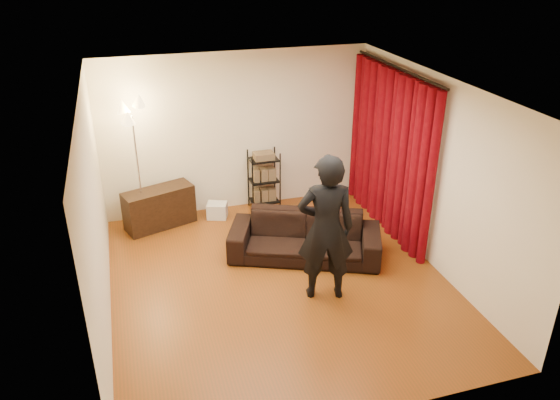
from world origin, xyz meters
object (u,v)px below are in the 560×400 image
object	(u,v)px
sofa	(305,237)
floor_lamp	(138,169)
person	(326,229)
wire_shelf	(264,180)
storage_boxes	(218,211)
media_cabinet	(159,208)

from	to	relation	value
sofa	floor_lamp	size ratio (longest dim) A/B	1.02
person	wire_shelf	size ratio (longest dim) A/B	1.89
storage_boxes	floor_lamp	distance (m)	1.54
sofa	person	xyz separation A→B (m)	(-0.08, -0.99, 0.67)
sofa	wire_shelf	xyz separation A→B (m)	(-0.15, 1.72, 0.21)
person	storage_boxes	size ratio (longest dim) A/B	6.12
person	floor_lamp	xyz separation A→B (m)	(-2.15, 2.50, 0.08)
sofa	floor_lamp	distance (m)	2.79
storage_boxes	wire_shelf	xyz separation A→B (m)	(0.86, 0.14, 0.39)
sofa	person	distance (m)	1.20
sofa	media_cabinet	distance (m)	2.52
wire_shelf	floor_lamp	distance (m)	2.15
media_cabinet	sofa	bearing A→B (deg)	-57.73
storage_boxes	wire_shelf	bearing A→B (deg)	9.39
media_cabinet	storage_boxes	world-z (taller)	media_cabinet
sofa	media_cabinet	size ratio (longest dim) A/B	1.96
sofa	wire_shelf	size ratio (longest dim) A/B	2.08
storage_boxes	floor_lamp	size ratio (longest dim) A/B	0.15
person	media_cabinet	bearing A→B (deg)	-40.31
person	media_cabinet	distance (m)	3.26
sofa	storage_boxes	world-z (taller)	sofa
person	floor_lamp	distance (m)	3.30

